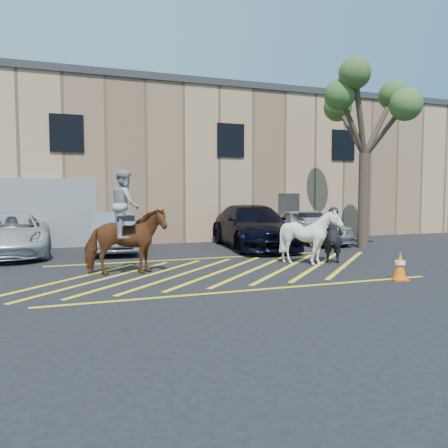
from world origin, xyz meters
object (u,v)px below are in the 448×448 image
object	(u,v)px
mounted_bay	(125,233)
tree	(366,105)
traffic_cone	(400,266)
car_white_suv	(309,226)
saddled_white	(310,237)
handler	(332,235)
car_blue_suv	(253,226)
car_white_pickup	(11,235)
car_silver_sedan	(114,232)

from	to	relation	value
mounted_bay	tree	size ratio (longest dim) A/B	0.39
mounted_bay	traffic_cone	size ratio (longest dim) A/B	3.86
car_white_suv	saddled_white	world-z (taller)	saddled_white
mounted_bay	traffic_cone	distance (m)	7.19
handler	saddled_white	world-z (taller)	handler
handler	tree	world-z (taller)	tree
car_blue_suv	handler	distance (m)	4.49
car_white_suv	mounted_bay	world-z (taller)	mounted_bay
handler	mounted_bay	size ratio (longest dim) A/B	0.63
mounted_bay	traffic_cone	world-z (taller)	mounted_bay
car_white_pickup	car_blue_suv	size ratio (longest dim) A/B	0.90
car_white_suv	tree	xyz separation A→B (m)	(1.25, -2.11, 4.93)
handler	saddled_white	xyz separation A→B (m)	(-0.87, -0.10, -0.02)
handler	car_white_pickup	bearing A→B (deg)	-1.58
saddled_white	traffic_cone	world-z (taller)	saddled_white
car_white_suv	traffic_cone	xyz separation A→B (m)	(-2.07, -7.98, -0.40)
car_white_suv	mounted_bay	distance (m)	9.84
saddled_white	traffic_cone	bearing A→B (deg)	-72.40
car_silver_sedan	mounted_bay	world-z (taller)	mounted_bay
car_silver_sedan	tree	world-z (taller)	tree
car_silver_sedan	car_white_suv	bearing A→B (deg)	2.97
handler	tree	size ratio (longest dim) A/B	0.24
car_white_suv	traffic_cone	distance (m)	8.26
car_silver_sedan	handler	size ratio (longest dim) A/B	2.53
car_white_pickup	car_white_suv	xyz separation A→B (m)	(11.89, -0.07, 0.02)
car_white_pickup	car_silver_sedan	xyz separation A→B (m)	(3.52, 0.05, -0.00)
car_white_pickup	car_white_suv	bearing A→B (deg)	-2.23
handler	car_silver_sedan	bearing A→B (deg)	-13.49
handler	mounted_bay	world-z (taller)	mounted_bay
mounted_bay	saddled_white	size ratio (longest dim) A/B	1.64
handler	mounted_bay	bearing A→B (deg)	24.91
car_white_pickup	tree	size ratio (longest dim) A/B	0.73
car_silver_sedan	saddled_white	bearing A→B (deg)	-40.39
car_blue_suv	tree	xyz separation A→B (m)	(4.20, -1.50, 4.83)
saddled_white	tree	world-z (taller)	tree
car_white_pickup	handler	distance (m)	11.03
car_silver_sedan	saddled_white	distance (m)	7.52
saddled_white	car_white_pickup	bearing A→B (deg)	149.76
car_white_suv	saddled_white	xyz separation A→B (m)	(-2.97, -5.12, 0.10)
traffic_cone	car_white_suv	bearing A→B (deg)	75.48
car_white_pickup	tree	xyz separation A→B (m)	(13.14, -2.18, 4.95)
saddled_white	car_silver_sedan	bearing A→B (deg)	135.78
car_white_suv	saddled_white	bearing A→B (deg)	-125.96
traffic_cone	tree	world-z (taller)	tree
car_silver_sedan	tree	size ratio (longest dim) A/B	0.62
car_white_pickup	mounted_bay	world-z (taller)	mounted_bay
car_white_pickup	handler	bearing A→B (deg)	-29.37
car_white_pickup	car_white_suv	distance (m)	11.89
traffic_cone	handler	bearing A→B (deg)	90.79
car_blue_suv	traffic_cone	world-z (taller)	car_blue_suv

